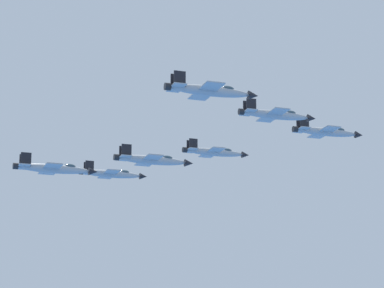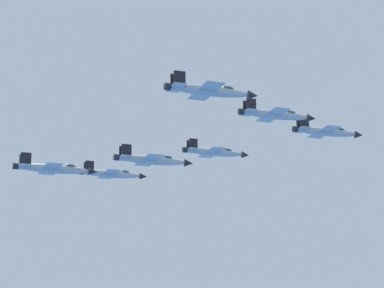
{
  "view_description": "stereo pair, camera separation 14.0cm",
  "coord_description": "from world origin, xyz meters",
  "views": [
    {
      "loc": [
        -27.23,
        155.34,
        112.61
      ],
      "look_at": [
        4.1,
        -13.28,
        156.37
      ],
      "focal_mm": 83.07,
      "sensor_mm": 36.0,
      "label": 1
    },
    {
      "loc": [
        -27.36,
        155.32,
        112.61
      ],
      "look_at": [
        4.1,
        -13.28,
        156.37
      ],
      "focal_mm": 83.07,
      "sensor_mm": 36.0,
      "label": 2
    }
  ],
  "objects": [
    {
      "name": "jet_left_outer",
      "position": [
        27.43,
        -37.62,
        156.47
      ],
      "size": [
        14.74,
        10.31,
        3.41
      ],
      "rotation": [
        0.0,
        0.0,
        3.67
      ],
      "color": "#9EA3A8"
    },
    {
      "name": "jet_lead",
      "position": [
        -22.18,
        -28.26,
        161.59
      ],
      "size": [
        15.08,
        10.24,
        3.46
      ],
      "rotation": [
        0.0,
        0.0,
        3.65
      ],
      "color": "#9EA3A8"
    },
    {
      "name": "jet_right_wingman",
      "position": [
        -13.56,
        -4.53,
        159.03
      ],
      "size": [
        14.42,
        9.77,
        3.31
      ],
      "rotation": [
        0.0,
        0.0,
        3.64
      ],
      "color": "#9EA3A8"
    },
    {
      "name": "jet_slot_rear",
      "position": [
        11.24,
        -9.21,
        152.48
      ],
      "size": [
        14.81,
        10.42,
        3.43
      ],
      "rotation": [
        0.0,
        0.0,
        3.67
      ],
      "color": "#9EA3A8"
    },
    {
      "name": "jet_left_wingman",
      "position": [
        2.63,
        -32.94,
        159.39
      ],
      "size": [
        14.38,
        10.02,
        3.32
      ],
      "rotation": [
        0.0,
        0.0,
        3.66
      ],
      "color": "#9EA3A8"
    },
    {
      "name": "jet_trailing",
      "position": [
        27.95,
        0.31,
        149.33
      ],
      "size": [
        14.69,
        10.14,
        3.38
      ],
      "rotation": [
        0.0,
        0.0,
        3.66
      ],
      "color": "#9EA3A8"
    },
    {
      "name": "jet_right_outer",
      "position": [
        -4.95,
        19.19,
        156.79
      ],
      "size": [
        14.9,
        10.17,
        3.42
      ],
      "rotation": [
        0.0,
        0.0,
        3.65
      ],
      "color": "#9EA3A8"
    }
  ]
}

